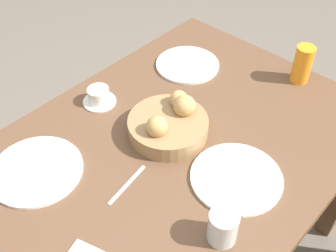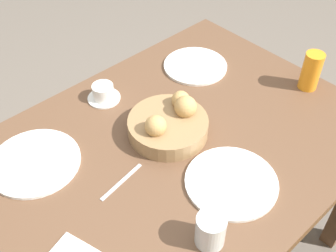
{
  "view_description": "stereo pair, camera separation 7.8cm",
  "coord_description": "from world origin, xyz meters",
  "px_view_note": "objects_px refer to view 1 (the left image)",
  "views": [
    {
      "loc": [
        0.65,
        0.59,
        1.66
      ],
      "look_at": [
        -0.05,
        -0.05,
        0.74
      ],
      "focal_mm": 45.0,
      "sensor_mm": 36.0,
      "label": 1
    },
    {
      "loc": [
        0.6,
        0.64,
        1.66
      ],
      "look_at": [
        -0.05,
        -0.05,
        0.74
      ],
      "focal_mm": 45.0,
      "sensor_mm": 36.0,
      "label": 2
    }
  ],
  "objects_px": {
    "plate_near_left": "(187,65)",
    "fork_silver": "(127,185)",
    "plate_far_center": "(236,178)",
    "juice_glass": "(302,64)",
    "plate_near_right": "(36,170)",
    "coffee_cup": "(99,96)",
    "bread_basket": "(169,124)",
    "water_tumbler": "(223,227)"
  },
  "relations": [
    {
      "from": "plate_near_left",
      "to": "plate_far_center",
      "type": "distance_m",
      "value": 0.56
    },
    {
      "from": "plate_near_right",
      "to": "juice_glass",
      "type": "xyz_separation_m",
      "value": [
        -0.9,
        0.34,
        0.06
      ]
    },
    {
      "from": "plate_far_center",
      "to": "juice_glass",
      "type": "relative_size",
      "value": 1.9
    },
    {
      "from": "bread_basket",
      "to": "plate_near_left",
      "type": "bearing_deg",
      "value": -148.8
    },
    {
      "from": "plate_near_right",
      "to": "fork_silver",
      "type": "height_order",
      "value": "plate_near_right"
    },
    {
      "from": "plate_near_right",
      "to": "coffee_cup",
      "type": "height_order",
      "value": "coffee_cup"
    },
    {
      "from": "bread_basket",
      "to": "juice_glass",
      "type": "height_order",
      "value": "juice_glass"
    },
    {
      "from": "bread_basket",
      "to": "plate_far_center",
      "type": "height_order",
      "value": "bread_basket"
    },
    {
      "from": "juice_glass",
      "to": "fork_silver",
      "type": "relative_size",
      "value": 0.85
    },
    {
      "from": "plate_near_left",
      "to": "coffee_cup",
      "type": "distance_m",
      "value": 0.37
    },
    {
      "from": "water_tumbler",
      "to": "fork_silver",
      "type": "height_order",
      "value": "water_tumbler"
    },
    {
      "from": "plate_near_left",
      "to": "fork_silver",
      "type": "height_order",
      "value": "plate_near_left"
    },
    {
      "from": "plate_near_right",
      "to": "juice_glass",
      "type": "height_order",
      "value": "juice_glass"
    },
    {
      "from": "water_tumbler",
      "to": "fork_silver",
      "type": "distance_m",
      "value": 0.3
    },
    {
      "from": "water_tumbler",
      "to": "coffee_cup",
      "type": "xyz_separation_m",
      "value": [
        -0.14,
        -0.63,
        -0.02
      ]
    },
    {
      "from": "plate_far_center",
      "to": "plate_near_left",
      "type": "bearing_deg",
      "value": -125.19
    },
    {
      "from": "juice_glass",
      "to": "fork_silver",
      "type": "xyz_separation_m",
      "value": [
        0.75,
        -0.11,
        -0.07
      ]
    },
    {
      "from": "plate_far_center",
      "to": "coffee_cup",
      "type": "xyz_separation_m",
      "value": [
        0.04,
        -0.54,
        0.02
      ]
    },
    {
      "from": "juice_glass",
      "to": "fork_silver",
      "type": "height_order",
      "value": "juice_glass"
    },
    {
      "from": "plate_far_center",
      "to": "fork_silver",
      "type": "bearing_deg",
      "value": -43.72
    },
    {
      "from": "coffee_cup",
      "to": "fork_silver",
      "type": "distance_m",
      "value": 0.38
    },
    {
      "from": "plate_near_left",
      "to": "plate_far_center",
      "type": "xyz_separation_m",
      "value": [
        0.32,
        0.46,
        0.0
      ]
    },
    {
      "from": "fork_silver",
      "to": "plate_far_center",
      "type": "bearing_deg",
      "value": 136.28
    },
    {
      "from": "coffee_cup",
      "to": "plate_near_left",
      "type": "bearing_deg",
      "value": 166.71
    },
    {
      "from": "water_tumbler",
      "to": "coffee_cup",
      "type": "relative_size",
      "value": 0.82
    },
    {
      "from": "coffee_cup",
      "to": "bread_basket",
      "type": "bearing_deg",
      "value": 100.5
    },
    {
      "from": "water_tumbler",
      "to": "plate_near_right",
      "type": "bearing_deg",
      "value": -70.28
    },
    {
      "from": "bread_basket",
      "to": "plate_near_left",
      "type": "height_order",
      "value": "bread_basket"
    },
    {
      "from": "plate_near_right",
      "to": "bread_basket",
      "type": "bearing_deg",
      "value": 155.29
    },
    {
      "from": "plate_far_center",
      "to": "coffee_cup",
      "type": "relative_size",
      "value": 2.33
    },
    {
      "from": "bread_basket",
      "to": "coffee_cup",
      "type": "relative_size",
      "value": 2.23
    },
    {
      "from": "plate_near_right",
      "to": "plate_near_left",
      "type": "bearing_deg",
      "value": -178.89
    },
    {
      "from": "plate_near_left",
      "to": "plate_far_center",
      "type": "relative_size",
      "value": 0.9
    },
    {
      "from": "plate_far_center",
      "to": "fork_silver",
      "type": "xyz_separation_m",
      "value": [
        0.22,
        -0.22,
        -0.0
      ]
    },
    {
      "from": "plate_near_left",
      "to": "juice_glass",
      "type": "distance_m",
      "value": 0.42
    },
    {
      "from": "water_tumbler",
      "to": "juice_glass",
      "type": "bearing_deg",
      "value": -165.37
    },
    {
      "from": "plate_near_right",
      "to": "fork_silver",
      "type": "relative_size",
      "value": 1.65
    },
    {
      "from": "plate_far_center",
      "to": "coffee_cup",
      "type": "bearing_deg",
      "value": -85.95
    },
    {
      "from": "bread_basket",
      "to": "plate_far_center",
      "type": "relative_size",
      "value": 0.96
    },
    {
      "from": "juice_glass",
      "to": "bread_basket",
      "type": "bearing_deg",
      "value": -17.91
    },
    {
      "from": "plate_near_right",
      "to": "coffee_cup",
      "type": "xyz_separation_m",
      "value": [
        -0.33,
        -0.1,
        0.02
      ]
    },
    {
      "from": "plate_near_right",
      "to": "coffee_cup",
      "type": "relative_size",
      "value": 2.37
    }
  ]
}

